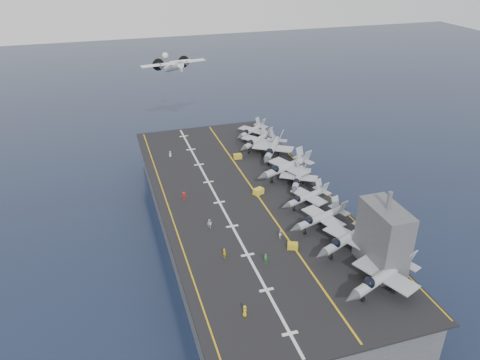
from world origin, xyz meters
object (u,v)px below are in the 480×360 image
object	(u,v)px
island_superstructure	(384,231)
tow_cart_a	(293,246)
fighter_jet_0	(382,276)
transport_plane	(174,67)

from	to	relation	value
island_superstructure	tow_cart_a	distance (m)	17.02
fighter_jet_0	tow_cart_a	bearing A→B (deg)	122.14
transport_plane	tow_cart_a	bearing A→B (deg)	-84.73
fighter_jet_0	tow_cart_a	distance (m)	17.68
island_superstructure	fighter_jet_0	world-z (taller)	island_superstructure
island_superstructure	transport_plane	size ratio (longest dim) A/B	0.66
island_superstructure	tow_cart_a	world-z (taller)	island_superstructure
island_superstructure	tow_cart_a	bearing A→B (deg)	142.65
fighter_jet_0	island_superstructure	bearing A→B (deg)	60.74
island_superstructure	fighter_jet_0	xyz separation A→B (m)	(-3.03, -5.41, -4.68)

